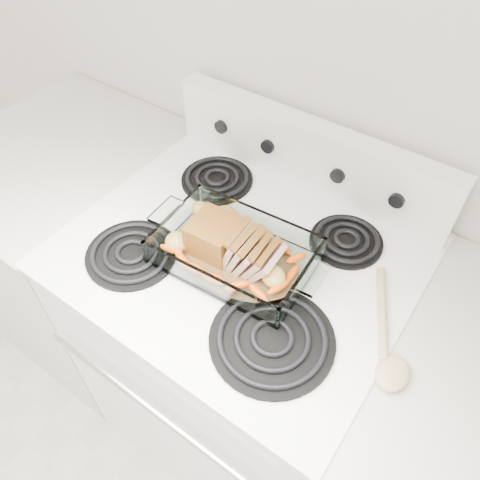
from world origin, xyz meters
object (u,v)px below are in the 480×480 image
Objects in this scene: counter_left at (91,254)px; baking_dish at (235,255)px; electric_range at (241,347)px; pork_roast at (227,242)px.

counter_left is 2.76× the size of baking_dish.
electric_range reaches higher than counter_left.
baking_dish is (0.01, -0.04, 0.48)m from electric_range.
pork_roast reaches higher than counter_left.
electric_range is at bearing 103.48° from baking_dish.
electric_range reaches higher than pork_roast.
baking_dish is at bearing 22.10° from pork_roast.
electric_range is 0.67m from counter_left.
baking_dish is at bearing -3.38° from counter_left.
baking_dish is (0.68, -0.04, 0.50)m from counter_left.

